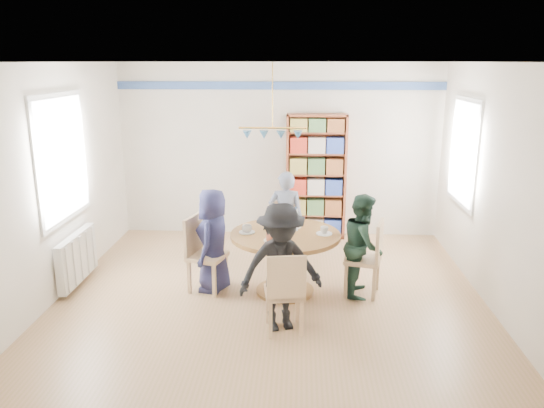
# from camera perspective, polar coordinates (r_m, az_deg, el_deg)

# --- Properties ---
(ground) EXTENTS (5.00, 5.00, 0.00)m
(ground) POSITION_cam_1_polar(r_m,az_deg,el_deg) (6.35, -0.20, -10.14)
(ground) COLOR #A67C58
(room_shell) EXTENTS (5.00, 5.00, 5.00)m
(room_shell) POSITION_cam_1_polar(r_m,az_deg,el_deg) (6.71, -2.01, 6.02)
(room_shell) COLOR white
(room_shell) RESTS_ON ground
(radiator) EXTENTS (0.12, 1.00, 0.60)m
(radiator) POSITION_cam_1_polar(r_m,az_deg,el_deg) (7.04, -20.20, -5.44)
(radiator) COLOR silver
(radiator) RESTS_ON ground
(dining_table) EXTENTS (1.30, 1.30, 0.75)m
(dining_table) POSITION_cam_1_polar(r_m,az_deg,el_deg) (6.31, 1.44, -4.83)
(dining_table) COLOR brown
(dining_table) RESTS_ON ground
(chair_left) EXTENTS (0.51, 0.51, 0.92)m
(chair_left) POSITION_cam_1_polar(r_m,az_deg,el_deg) (6.46, -7.61, -4.95)
(chair_left) COLOR tan
(chair_left) RESTS_ON ground
(chair_right) EXTENTS (0.50, 0.50, 0.91)m
(chair_right) POSITION_cam_1_polar(r_m,az_deg,el_deg) (6.38, 10.46, -5.38)
(chair_right) COLOR tan
(chair_right) RESTS_ON ground
(chair_far) EXTENTS (0.46, 0.46, 0.86)m
(chair_far) POSITION_cam_1_polar(r_m,az_deg,el_deg) (7.28, 1.77, -2.79)
(chair_far) COLOR tan
(chair_far) RESTS_ON ground
(chair_near) EXTENTS (0.44, 0.44, 0.88)m
(chair_near) POSITION_cam_1_polar(r_m,az_deg,el_deg) (5.40, 1.43, -9.18)
(chair_near) COLOR tan
(chair_near) RESTS_ON ground
(person_left) EXTENTS (0.49, 0.67, 1.26)m
(person_left) POSITION_cam_1_polar(r_m,az_deg,el_deg) (6.40, -6.32, -3.91)
(person_left) COLOR #1C1D3D
(person_left) RESTS_ON ground
(person_right) EXTENTS (0.54, 0.66, 1.23)m
(person_right) POSITION_cam_1_polar(r_m,az_deg,el_deg) (6.35, 9.78, -4.36)
(person_right) COLOR #172E22
(person_right) RESTS_ON ground
(person_far) EXTENTS (0.49, 0.34, 1.30)m
(person_far) POSITION_cam_1_polar(r_m,az_deg,el_deg) (7.17, 1.48, -1.55)
(person_far) COLOR gray
(person_far) RESTS_ON ground
(person_near) EXTENTS (0.98, 0.75, 1.35)m
(person_near) POSITION_cam_1_polar(r_m,az_deg,el_deg) (5.44, 0.94, -6.86)
(person_near) COLOR black
(person_near) RESTS_ON ground
(bookshelf) EXTENTS (0.93, 0.28, 1.94)m
(bookshelf) POSITION_cam_1_polar(r_m,az_deg,el_deg) (8.26, 4.75, 2.82)
(bookshelf) COLOR brown
(bookshelf) RESTS_ON ground
(tableware) EXTENTS (1.10, 1.10, 0.29)m
(tableware) POSITION_cam_1_polar(r_m,az_deg,el_deg) (6.25, 1.24, -2.54)
(tableware) COLOR white
(tableware) RESTS_ON dining_table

